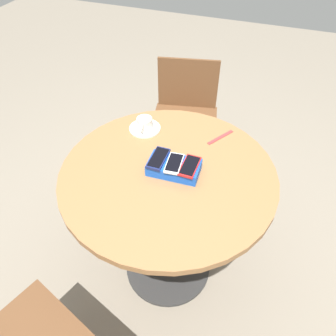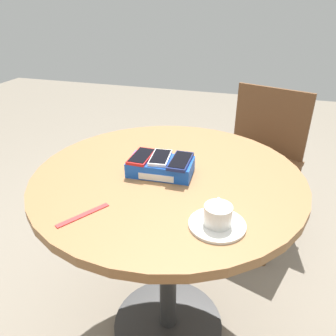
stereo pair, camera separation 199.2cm
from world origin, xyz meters
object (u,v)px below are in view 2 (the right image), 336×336
lanyard_strap (83,215)px  chair_far_side (257,161)px  round_table (168,212)px  phone_box (161,167)px  phone_navy (181,161)px  phone_red (142,156)px  phone_white (160,158)px  coffee_cup (218,214)px  saucer (217,225)px

lanyard_strap → chair_far_side: (0.44, 1.14, -0.32)m
round_table → lanyard_strap: size_ratio=5.82×
phone_box → phone_navy: bearing=1.5°
round_table → phone_red: size_ratio=7.14×
round_table → lanyard_strap: 0.37m
phone_navy → lanyard_strap: 0.36m
round_table → lanyard_strap: (-0.15, -0.30, 0.16)m
phone_white → coffee_cup: same height
saucer → lanyard_strap: 0.36m
phone_red → phone_navy: 0.14m
phone_navy → chair_far_side: (0.24, 0.85, -0.37)m
saucer → chair_far_side: (0.08, 1.08, -0.32)m
phone_navy → saucer: (0.16, -0.23, -0.05)m
phone_white → phone_navy: (0.07, -0.00, 0.00)m
round_table → phone_white: bearing=-175.2°
saucer → lanyard_strap: bearing=-170.5°
phone_navy → coffee_cup: bearing=-55.0°
phone_white → phone_navy: bearing=-2.9°
phone_box → phone_navy: phone_navy is taller
round_table → chair_far_side: bearing=71.2°
lanyard_strap → chair_far_side: size_ratio=0.18×
coffee_cup → phone_red: bearing=142.4°
phone_white → chair_far_side: bearing=69.7°
phone_white → chair_far_side: size_ratio=0.14×
coffee_cup → phone_white: bearing=134.8°
phone_red → chair_far_side: 1.00m
round_table → phone_navy: (0.04, -0.01, 0.22)m
phone_white → coffee_cup: (0.23, -0.23, -0.02)m
lanyard_strap → phone_red: bearing=77.7°
phone_navy → coffee_cup: 0.28m
phone_red → saucer: bearing=-37.9°
lanyard_strap → chair_far_side: 1.26m
saucer → coffee_cup: bearing=98.4°
coffee_cup → lanyard_strap: coffee_cup is taller
phone_box → chair_far_side: 0.96m
round_table → phone_navy: 0.22m
phone_red → phone_navy: size_ratio=0.95×
round_table → chair_far_side: 0.90m
phone_box → phone_red: (-0.07, 0.00, 0.03)m
round_table → phone_navy: phone_navy is taller
saucer → chair_far_side: bearing=85.7°
saucer → lanyard_strap: saucer is taller
saucer → coffee_cup: 0.03m
phone_box → lanyard_strap: bearing=-114.2°
chair_far_side → coffee_cup: bearing=-94.3°
coffee_cup → lanyard_strap: 0.36m
phone_white → chair_far_side: 0.97m
lanyard_strap → chair_far_side: bearing=68.9°
phone_box → phone_navy: (0.07, 0.00, 0.03)m
phone_navy → saucer: phone_navy is taller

